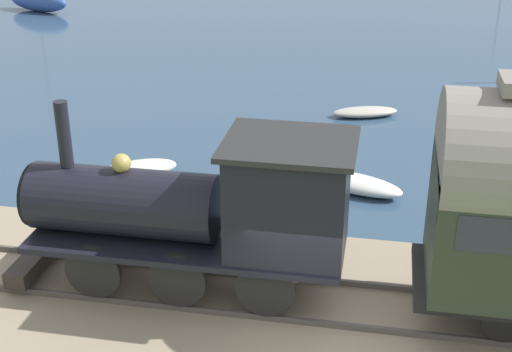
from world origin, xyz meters
TOP-DOWN VIEW (x-y plane):
  - rail_embankment at (0.88, 0.00)m, footprint 5.34×56.00m
  - steam_locomotive at (0.88, 2.12)m, footprint 2.02×6.51m
  - sailboat_blue at (28.19, 19.14)m, footprint 2.49×4.42m
  - rowboat_far_out at (7.14, -0.34)m, footprint 1.82×2.81m
  - rowboat_off_pier at (13.27, -0.32)m, footprint 1.50×2.43m
  - rowboat_mid_harbor at (6.90, 5.74)m, footprint 2.05×2.44m

SIDE VIEW (x-z plane):
  - rowboat_off_pier at x=13.27m, z-range 0.01..0.33m
  - rowboat_far_out at x=7.14m, z-range 0.01..0.44m
  - rowboat_mid_harbor at x=6.90m, z-range 0.01..0.48m
  - rail_embankment at x=0.88m, z-range -0.06..0.62m
  - sailboat_blue at x=28.19m, z-range -2.93..4.26m
  - steam_locomotive at x=0.88m, z-range 0.63..4.23m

